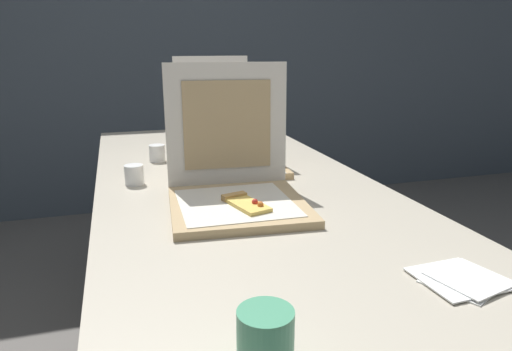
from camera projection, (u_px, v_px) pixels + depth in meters
wall_back at (162, 28)px, 3.22m from camera, size 10.00×0.10×2.60m
table at (236, 197)px, 1.50m from camera, size 0.87×2.05×0.76m
pizza_box_front at (236, 186)px, 1.25m from camera, size 0.39×0.40×0.38m
pizza_box_middle at (228, 153)px, 1.64m from camera, size 0.37×0.37×0.36m
pizza_box_back at (221, 131)px, 2.06m from camera, size 0.37×0.40×0.38m
cup_white_far at (157, 153)px, 1.73m from camera, size 0.06×0.06×0.06m
cup_white_mid at (134, 175)px, 1.44m from camera, size 0.06×0.06×0.06m
cup_printed_front at (265, 343)px, 0.60m from camera, size 0.08×0.08×0.09m
napkin_pile at (462, 280)px, 0.85m from camera, size 0.17×0.16×0.01m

